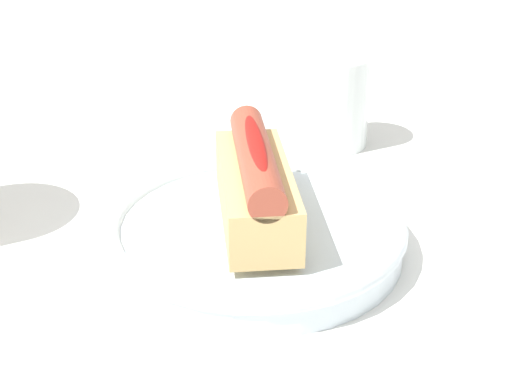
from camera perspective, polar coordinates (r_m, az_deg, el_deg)
ground_plane at (r=0.58m, az=0.60°, el=-4.44°), size 2.40×2.40×0.00m
serving_bowl at (r=0.57m, az=0.00°, el=-2.99°), size 0.23×0.23×0.03m
hotdog_front at (r=0.56m, az=0.00°, el=0.73°), size 0.16×0.08×0.06m
water_glass at (r=0.76m, az=5.86°, el=6.61°), size 0.07×0.07×0.09m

